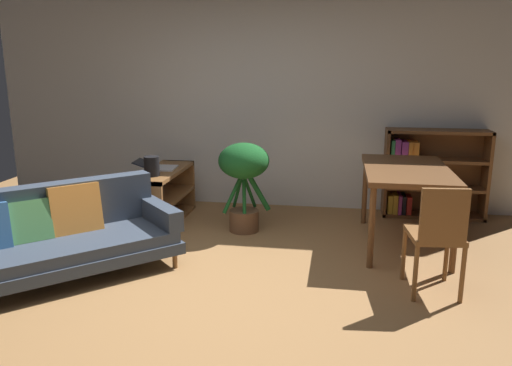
% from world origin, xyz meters
% --- Properties ---
extents(ground_plane, '(8.16, 8.16, 0.00)m').
position_xyz_m(ground_plane, '(0.00, 0.00, 0.00)').
color(ground_plane, '#9E7042').
extents(back_wall_panel, '(6.80, 0.10, 2.70)m').
position_xyz_m(back_wall_panel, '(0.00, 2.70, 1.35)').
color(back_wall_panel, silver).
rests_on(back_wall_panel, ground_plane).
extents(fabric_couch, '(1.92, 1.90, 0.75)m').
position_xyz_m(fabric_couch, '(-1.37, 0.20, 0.35)').
color(fabric_couch, brown).
rests_on(fabric_couch, ground_plane).
extents(media_console, '(0.40, 1.18, 0.60)m').
position_xyz_m(media_console, '(-0.97, 1.76, 0.30)').
color(media_console, brown).
rests_on(media_console, ground_plane).
extents(open_laptop, '(0.48, 0.34, 0.09)m').
position_xyz_m(open_laptop, '(-1.05, 1.84, 0.62)').
color(open_laptop, silver).
rests_on(open_laptop, media_console).
extents(desk_speaker, '(0.16, 0.16, 0.21)m').
position_xyz_m(desk_speaker, '(-0.98, 1.47, 0.70)').
color(desk_speaker, black).
rests_on(desk_speaker, media_console).
extents(potted_floor_plant, '(0.55, 0.54, 0.96)m').
position_xyz_m(potted_floor_plant, '(-0.01, 1.60, 0.65)').
color(potted_floor_plant, brown).
rests_on(potted_floor_plant, ground_plane).
extents(dining_table, '(0.79, 1.39, 0.78)m').
position_xyz_m(dining_table, '(1.61, 1.44, 0.70)').
color(dining_table, brown).
rests_on(dining_table, ground_plane).
extents(dining_chair_near, '(0.42, 0.47, 0.89)m').
position_xyz_m(dining_chair_near, '(1.72, 0.33, 0.50)').
color(dining_chair_near, brown).
rests_on(dining_chair_near, ground_plane).
extents(bookshelf, '(1.15, 0.33, 1.02)m').
position_xyz_m(bookshelf, '(1.99, 2.51, 0.50)').
color(bookshelf, brown).
rests_on(bookshelf, ground_plane).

